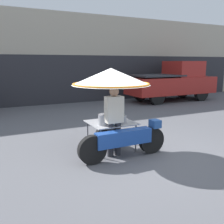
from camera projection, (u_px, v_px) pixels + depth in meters
ground_plane at (133, 154)px, 5.71m from camera, size 36.00×36.00×0.00m
shopfront_building at (48, 59)px, 12.92m from camera, size 28.00×2.06×4.45m
vendor_motorcycle_cart at (113, 88)px, 5.65m from camera, size 2.06×1.80×1.93m
vendor_person at (114, 118)px, 5.43m from camera, size 0.38×0.22×1.55m
pickup_truck at (173, 82)px, 13.42m from camera, size 4.87×1.77×2.11m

